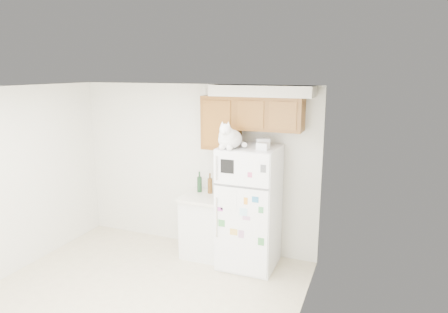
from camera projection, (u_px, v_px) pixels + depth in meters
The scene contains 9 objects.
ground_plane at pixel (122, 312), 4.56m from camera, with size 3.80×4.00×0.01m, color beige.
room_shell at pixel (136, 165), 4.38m from camera, with size 3.84×4.04×2.52m.
refrigerator at pixel (249, 207), 5.48m from camera, with size 0.76×0.78×1.70m.
base_counter at pixel (206, 225), 5.88m from camera, with size 0.64×0.64×0.92m.
cat at pixel (229, 138), 5.14m from camera, with size 0.37×0.54×0.38m.
storage_box_back at pixel (263, 142), 5.37m from camera, with size 0.18×0.13×0.10m, color white.
storage_box_front at pixel (263, 146), 5.10m from camera, with size 0.15×0.11×0.09m, color white.
bottle_green at pixel (199, 182), 5.92m from camera, with size 0.07×0.07×0.31m, color #19381E, non-canonical shape.
bottle_amber at pixel (210, 183), 5.85m from camera, with size 0.07×0.07×0.30m, color #593814, non-canonical shape.
Camera 1 is at (2.58, -3.37, 2.70)m, focal length 32.00 mm.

